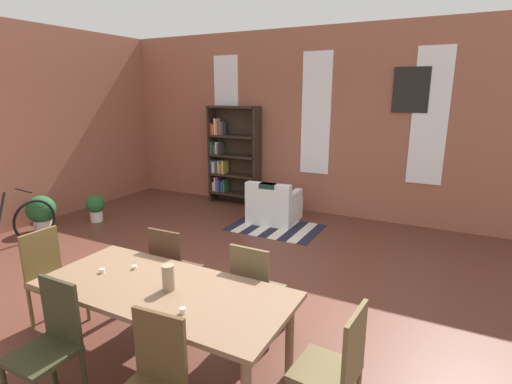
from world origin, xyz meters
name	(u,v)px	position (x,y,z in m)	size (l,w,h in m)	color
ground_plane	(209,292)	(0.00, 0.00, 0.00)	(10.66, 10.66, 0.00)	brown
back_wall_brick	(317,123)	(0.00, 3.64, 1.68)	(9.20, 0.12, 3.37)	#9D5A46
window_pane_0	(227,112)	(-1.91, 3.57, 1.85)	(0.55, 0.02, 2.19)	white
window_pane_1	(316,114)	(0.00, 3.57, 1.85)	(0.55, 0.02, 2.19)	white
window_pane_2	(430,117)	(1.91, 3.57, 1.85)	(0.55, 0.02, 2.19)	white
dining_table	(164,296)	(0.40, -1.20, 0.66)	(2.10, 0.92, 0.73)	brown
vase_on_table	(168,277)	(0.46, -1.20, 0.83)	(0.10, 0.10, 0.21)	#998466
tealight_candle_0	(134,267)	(-0.05, -1.05, 0.75)	(0.04, 0.04, 0.03)	silver
tealight_candle_1	(102,271)	(-0.24, -1.24, 0.75)	(0.04, 0.04, 0.04)	silver
tealight_candle_2	(183,311)	(0.77, -1.43, 0.75)	(0.04, 0.04, 0.04)	silver
dining_chair_head_left	(51,275)	(-1.02, -1.20, 0.51)	(0.41, 0.41, 0.95)	brown
dining_chair_near_left	(50,342)	(-0.07, -1.89, 0.51)	(0.40, 0.40, 0.95)	#2F2E1A
dining_chair_far_right	(255,288)	(0.87, -0.52, 0.51)	(0.40, 0.40, 0.95)	brown
dining_chair_head_right	(336,367)	(1.83, -1.21, 0.51)	(0.43, 0.43, 0.95)	brown
dining_chair_far_left	(173,268)	(-0.07, -0.52, 0.51)	(0.41, 0.41, 0.95)	#492F1F
bookshelf_tall	(231,156)	(-1.73, 3.40, 0.99)	(1.09, 0.30, 1.98)	#2D2319
armchair_white	(274,206)	(-0.42, 2.68, 0.28)	(0.85, 0.85, 0.75)	white
potted_plant_by_shelf	(96,206)	(-3.23, 1.22, 0.28)	(0.33, 0.33, 0.49)	silver
potted_plant_corner	(41,212)	(-3.62, 0.47, 0.33)	(0.45, 0.45, 0.60)	silver
striped_rug	(275,227)	(-0.25, 2.38, 0.00)	(1.51, 1.04, 0.01)	#1E1E33
framed_picture	(411,90)	(1.59, 3.57, 2.28)	(0.56, 0.03, 0.72)	black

